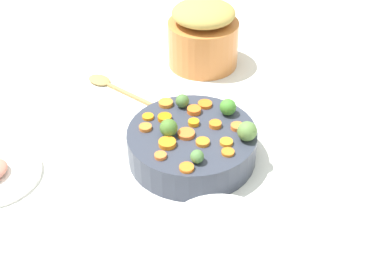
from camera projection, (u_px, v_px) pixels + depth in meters
tabletop at (198, 156)px, 1.18m from camera, size 2.40×2.40×0.02m
serving_bowl_carrots at (192, 144)px, 1.14m from camera, size 0.29×0.29×0.07m
metal_pot at (203, 43)px, 1.46m from camera, size 0.20×0.20×0.13m
stuffing_mound at (204, 13)px, 1.40m from camera, size 0.18×0.18×0.06m
carrot_slice_0 at (145, 127)px, 1.12m from camera, size 0.04×0.04×0.01m
carrot_slice_1 at (167, 143)px, 1.07m from camera, size 0.04×0.04×0.01m
carrot_slice_2 at (195, 110)px, 1.17m from camera, size 0.04×0.04×0.01m
carrot_slice_3 at (194, 123)px, 1.13m from camera, size 0.03×0.03×0.01m
carrot_slice_4 at (202, 142)px, 1.08m from camera, size 0.03×0.03×0.01m
carrot_slice_5 at (160, 156)px, 1.04m from camera, size 0.04×0.04×0.01m
carrot_slice_6 at (186, 134)px, 1.10m from camera, size 0.05×0.05×0.01m
carrot_slice_7 at (187, 168)px, 1.01m from camera, size 0.03×0.03×0.01m
carrot_slice_8 at (148, 117)px, 1.15m from camera, size 0.04×0.04×0.01m
carrot_slice_9 at (215, 125)px, 1.12m from camera, size 0.04×0.04×0.01m
carrot_slice_10 at (226, 142)px, 1.08m from camera, size 0.03×0.03×0.01m
carrot_slice_11 at (205, 104)px, 1.19m from camera, size 0.04×0.04×0.01m
carrot_slice_12 at (228, 152)px, 1.05m from camera, size 0.03×0.03×0.01m
carrot_slice_13 at (166, 103)px, 1.19m from camera, size 0.04×0.04×0.01m
carrot_slice_14 at (165, 118)px, 1.15m from camera, size 0.04×0.04×0.01m
carrot_slice_15 at (237, 127)px, 1.12m from camera, size 0.03×0.03×0.01m
brussels_sprout_0 at (228, 107)px, 1.15m from camera, size 0.04×0.04×0.04m
brussels_sprout_1 at (169, 128)px, 1.09m from camera, size 0.04×0.04×0.04m
brussels_sprout_2 at (197, 157)px, 1.02m from camera, size 0.03×0.03×0.03m
brussels_sprout_3 at (247, 131)px, 1.08m from camera, size 0.04×0.04×0.04m
brussels_sprout_4 at (182, 101)px, 1.18m from camera, size 0.03×0.03×0.03m
wooden_spoon at (111, 86)px, 1.39m from camera, size 0.24×0.23×0.01m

